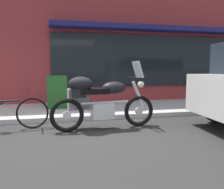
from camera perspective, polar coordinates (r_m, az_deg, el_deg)
The scene contains 4 objects.
ground_plane at distance 4.52m, azimuth -7.84°, elevation -9.77°, with size 80.00×80.00×0.00m, color #2C2C2C.
touring_motorcycle at distance 4.75m, azimuth -3.37°, elevation -1.36°, with size 2.23×0.62×1.42m.
parked_bicycle at distance 5.15m, azimuth -25.16°, elevation -4.19°, with size 1.72×0.48×0.92m.
sandwich_board_sign at distance 6.71m, azimuth -13.40°, elevation 0.58°, with size 0.55×0.42×0.95m.
Camera 1 is at (-0.36, -4.33, 1.24)m, focal length 36.90 mm.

